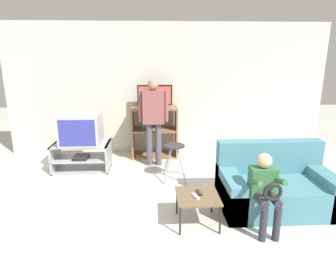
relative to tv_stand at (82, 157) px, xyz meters
The scene contains 12 objects.
wall_back 2.11m from the tv_stand, 31.08° to the left, with size 6.40×0.06×2.60m.
tv_stand is the anchor object (origin of this frame).
television_main 0.51m from the tv_stand, 28.06° to the right, with size 0.67×0.55×0.52m.
media_shelf 1.46m from the tv_stand, 26.42° to the left, with size 0.89×0.47×1.00m.
television_flat 1.74m from the tv_stand, 26.61° to the left, with size 0.67×0.20×0.43m.
folding_stool 1.69m from the tv_stand, 17.09° to the right, with size 0.37×0.43×0.59m.
snack_table 2.51m from the tv_stand, 44.60° to the right, with size 0.50×0.50×0.37m.
remote_control_black 2.50m from the tv_stand, 43.37° to the right, with size 0.04×0.14×0.02m, color #232328.
remote_control_white 2.51m from the tv_stand, 45.74° to the right, with size 0.04×0.14×0.02m, color silver.
couch 3.20m from the tv_stand, 26.11° to the right, with size 1.45×0.84×0.84m.
person_standing_adult 1.47m from the tv_stand, ahead, with size 0.53×0.20×1.57m.
person_seated_child 3.18m from the tv_stand, 37.06° to the right, with size 0.33×0.43×0.90m.
Camera 1 is at (-0.28, -2.11, 1.97)m, focal length 30.00 mm.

